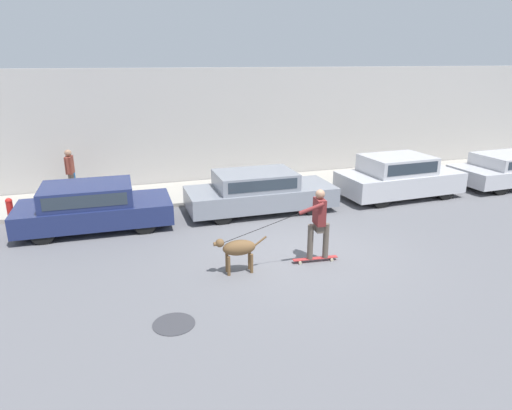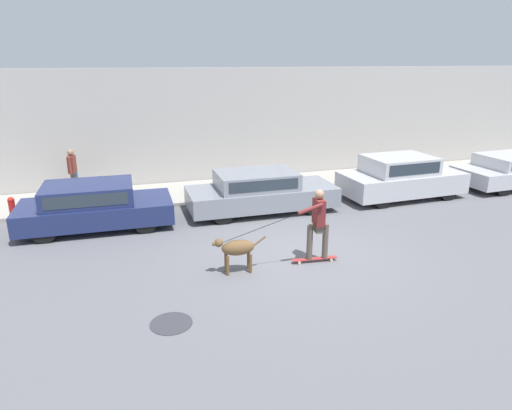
{
  "view_description": "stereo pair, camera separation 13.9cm",
  "coord_description": "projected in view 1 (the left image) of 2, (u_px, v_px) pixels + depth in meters",
  "views": [
    {
      "loc": [
        -4.13,
        -8.96,
        4.4
      ],
      "look_at": [
        -0.81,
        1.22,
        0.95
      ],
      "focal_mm": 32.0,
      "sensor_mm": 36.0,
      "label": 1
    },
    {
      "loc": [
        -3.99,
        -9.01,
        4.4
      ],
      "look_at": [
        -0.81,
        1.22,
        0.95
      ],
      "focal_mm": 32.0,
      "sensor_mm": 36.0,
      "label": 2
    }
  ],
  "objects": [
    {
      "name": "ground_plane",
      "position": [
        305.0,
        255.0,
        10.68
      ],
      "size": [
        36.0,
        36.0,
        0.0
      ],
      "primitive_type": "plane",
      "color": "slate"
    },
    {
      "name": "fire_hydrant",
      "position": [
        10.0,
        211.0,
        12.43
      ],
      "size": [
        0.18,
        0.18,
        0.81
      ],
      "color": "red",
      "rests_on": "ground_plane"
    },
    {
      "name": "dog",
      "position": [
        238.0,
        249.0,
        9.67
      ],
      "size": [
        1.16,
        0.37,
        0.82
      ],
      "rotation": [
        0.0,
        0.0,
        3.09
      ],
      "color": "brown",
      "rests_on": "ground_plane"
    },
    {
      "name": "parked_car_1",
      "position": [
        259.0,
        192.0,
        13.6
      ],
      "size": [
        4.41,
        1.77,
        1.23
      ],
      "rotation": [
        0.0,
        0.0,
        -0.01
      ],
      "color": "black",
      "rests_on": "ground_plane"
    },
    {
      "name": "parked_car_3",
      "position": [
        510.0,
        170.0,
        16.41
      ],
      "size": [
        4.34,
        2.0,
        1.16
      ],
      "rotation": [
        0.0,
        0.0,
        0.04
      ],
      "color": "black",
      "rests_on": "ground_plane"
    },
    {
      "name": "pedestrian_with_bag",
      "position": [
        70.0,
        171.0,
        14.64
      ],
      "size": [
        0.26,
        0.64,
        1.52
      ],
      "rotation": [
        0.0,
        0.0,
        -0.18
      ],
      "color": "brown",
      "rests_on": "sidewalk_curb"
    },
    {
      "name": "manhole_cover",
      "position": [
        174.0,
        324.0,
        7.91
      ],
      "size": [
        0.74,
        0.74,
        0.01
      ],
      "color": "#38383D",
      "rests_on": "ground_plane"
    },
    {
      "name": "parked_car_0",
      "position": [
        93.0,
        207.0,
        12.21
      ],
      "size": [
        4.03,
        1.88,
        1.24
      ],
      "rotation": [
        0.0,
        0.0,
        -0.02
      ],
      "color": "black",
      "rests_on": "ground_plane"
    },
    {
      "name": "sidewalk_curb",
      "position": [
        237.0,
        188.0,
        15.96
      ],
      "size": [
        30.0,
        2.59,
        0.13
      ],
      "color": "#A39E93",
      "rests_on": "ground_plane"
    },
    {
      "name": "back_wall",
      "position": [
        225.0,
        126.0,
        16.68
      ],
      "size": [
        32.0,
        0.3,
        4.1
      ],
      "color": "#B2ADA8",
      "rests_on": "ground_plane"
    },
    {
      "name": "parked_car_2",
      "position": [
        399.0,
        177.0,
        15.0
      ],
      "size": [
        4.05,
        1.92,
        1.39
      ],
      "rotation": [
        0.0,
        0.0,
        0.04
      ],
      "color": "black",
      "rests_on": "ground_plane"
    },
    {
      "name": "skateboarder",
      "position": [
        318.0,
        221.0,
        10.07
      ],
      "size": [
        2.73,
        0.54,
        1.7
      ],
      "rotation": [
        0.0,
        0.0,
        3.04
      ],
      "color": "beige",
      "rests_on": "ground_plane"
    }
  ]
}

